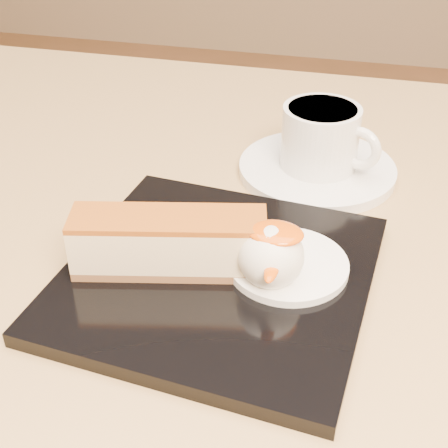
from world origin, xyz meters
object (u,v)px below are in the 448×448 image
(saucer, at_px, (317,169))
(table, at_px, (183,367))
(dessert_plate, at_px, (218,276))
(coffee_cup, at_px, (322,136))
(cheesecake, at_px, (169,243))
(ice_cream_scoop, at_px, (271,256))

(saucer, bearing_deg, table, -127.37)
(dessert_plate, height_order, coffee_cup, coffee_cup)
(cheesecake, height_order, coffee_cup, coffee_cup)
(dessert_plate, distance_m, saucer, 0.19)
(cheesecake, xyz_separation_m, coffee_cup, (0.09, 0.19, 0.01))
(table, distance_m, dessert_plate, 0.18)
(cheesecake, bearing_deg, ice_cream_scoop, -12.27)
(dessert_plate, distance_m, ice_cream_scoop, 0.05)
(table, xyz_separation_m, saucer, (0.10, 0.13, 0.16))
(cheesecake, distance_m, coffee_cup, 0.21)
(cheesecake, height_order, ice_cream_scoop, ice_cream_scoop)
(table, height_order, saucer, saucer)
(saucer, bearing_deg, dessert_plate, -106.28)
(saucer, distance_m, coffee_cup, 0.04)
(ice_cream_scoop, distance_m, coffee_cup, 0.19)
(table, relative_size, coffee_cup, 8.48)
(ice_cream_scoop, relative_size, saucer, 0.31)
(dessert_plate, relative_size, cheesecake, 1.52)
(ice_cream_scoop, height_order, saucer, ice_cream_scoop)
(table, distance_m, saucer, 0.23)
(dessert_plate, height_order, cheesecake, cheesecake)
(dessert_plate, relative_size, coffee_cup, 2.33)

